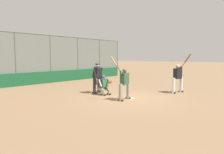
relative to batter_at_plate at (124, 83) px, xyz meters
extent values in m
plane|color=#846647|center=(-0.50, -0.08, -0.85)|extent=(160.00, 160.00, 0.00)
cube|color=white|center=(-0.50, -0.08, -0.84)|extent=(0.43, 0.43, 0.01)
cylinder|color=#515651|center=(-10.78, -9.04, 1.10)|extent=(0.08, 0.08, 3.90)
cylinder|color=#515651|center=(-7.84, -9.04, 1.10)|extent=(0.08, 0.08, 3.90)
cylinder|color=#515651|center=(-4.90, -9.04, 1.10)|extent=(0.08, 0.08, 3.90)
cylinder|color=#515651|center=(-1.97, -9.04, 1.10)|extent=(0.08, 0.08, 3.90)
cylinder|color=#515651|center=(0.97, -9.04, 1.10)|extent=(0.08, 0.08, 3.90)
cube|color=slate|center=(-0.50, -9.04, 1.10)|extent=(20.57, 0.01, 3.90)
cylinder|color=#515651|center=(-0.50, -9.04, 3.01)|extent=(20.57, 0.06, 0.06)
cube|color=#19512D|center=(-0.50, -8.94, -0.38)|extent=(20.15, 0.18, 0.94)
cylinder|color=gray|center=(-0.36, -0.02, -0.43)|extent=(0.17, 0.17, 0.84)
cube|color=black|center=(-0.36, -0.02, -0.81)|extent=(0.13, 0.29, 0.08)
cylinder|color=gray|center=(0.34, 0.03, -0.43)|extent=(0.17, 0.17, 0.84)
cube|color=black|center=(0.34, 0.03, -0.81)|extent=(0.13, 0.29, 0.08)
cube|color=#2D5138|center=(-0.01, 0.01, 0.21)|extent=(0.47, 0.30, 0.58)
sphere|color=brown|center=(-0.01, 0.01, 0.60)|extent=(0.21, 0.21, 0.21)
cylinder|color=#2D5138|center=(0.00, -0.02, 0.51)|extent=(0.59, 0.10, 0.22)
cylinder|color=#2D5138|center=(0.27, 0.00, 0.51)|extent=(0.13, 0.16, 0.16)
sphere|color=black|center=(0.28, -0.02, 0.57)|extent=(0.04, 0.04, 0.04)
cylinder|color=black|center=(0.34, -0.10, 0.72)|extent=(0.15, 0.19, 0.31)
cylinder|color=tan|center=(0.48, -0.28, 1.07)|extent=(0.25, 0.29, 0.45)
cylinder|color=gray|center=(-0.62, -1.54, -0.71)|extent=(0.14, 0.14, 0.29)
cylinder|color=gray|center=(-0.64, -1.72, -0.54)|extent=(0.22, 0.45, 0.22)
cube|color=black|center=(-0.62, -1.54, -0.81)|extent=(0.13, 0.27, 0.08)
cylinder|color=gray|center=(-0.24, -1.58, -0.71)|extent=(0.14, 0.14, 0.29)
cylinder|color=gray|center=(-0.26, -1.77, -0.54)|extent=(0.22, 0.45, 0.22)
cube|color=black|center=(-0.24, -1.58, -0.81)|extent=(0.13, 0.27, 0.08)
cube|color=navy|center=(-0.46, -1.79, -0.20)|extent=(0.45, 0.38, 0.52)
cube|color=#235B33|center=(-0.44, -1.65, -0.20)|extent=(0.39, 0.17, 0.43)
sphere|color=beige|center=(-0.46, -1.79, 0.13)|extent=(0.19, 0.19, 0.19)
sphere|color=#235B33|center=(-0.46, -1.79, 0.16)|extent=(0.21, 0.21, 0.21)
cylinder|color=navy|center=(-0.58, -1.54, -0.04)|extent=(0.32, 0.48, 0.15)
ellipsoid|color=brown|center=(-0.46, -1.33, -0.07)|extent=(0.31, 0.14, 0.24)
cylinder|color=beige|center=(-0.21, -1.82, -0.18)|extent=(0.12, 0.30, 0.42)
cylinder|color=#333333|center=(-0.84, -2.51, -0.40)|extent=(0.19, 0.19, 0.89)
cube|color=black|center=(-0.84, -2.51, -0.81)|extent=(0.13, 0.29, 0.08)
cylinder|color=#333333|center=(-0.43, -2.47, -0.40)|extent=(0.19, 0.19, 0.89)
cube|color=black|center=(-0.43, -2.47, -0.81)|extent=(0.13, 0.29, 0.08)
cube|color=black|center=(-0.64, -2.43, 0.36)|extent=(0.52, 0.46, 0.68)
sphere|color=beige|center=(-0.64, -2.43, 0.79)|extent=(0.22, 0.22, 0.22)
cylinder|color=black|center=(-0.64, -2.43, 0.85)|extent=(0.23, 0.23, 0.08)
cylinder|color=black|center=(-0.92, -2.39, 0.15)|extent=(0.14, 0.25, 0.95)
cylinder|color=black|center=(-0.36, -2.34, 0.15)|extent=(0.17, 0.26, 0.95)
cylinder|color=silver|center=(-3.41, 1.02, -0.40)|extent=(0.19, 0.19, 0.90)
cube|color=black|center=(-3.41, 1.02, -0.81)|extent=(0.17, 0.30, 0.08)
cylinder|color=silver|center=(-4.15, 1.18, -0.40)|extent=(0.19, 0.19, 0.90)
cube|color=black|center=(-4.15, 1.18, -0.81)|extent=(0.17, 0.30, 0.08)
cube|color=black|center=(-3.78, 1.10, 0.29)|extent=(0.54, 0.38, 0.62)
sphere|color=tan|center=(-3.78, 1.10, 0.71)|extent=(0.23, 0.23, 0.23)
cylinder|color=black|center=(-3.78, 1.13, 0.61)|extent=(0.63, 0.28, 0.23)
cylinder|color=black|center=(-4.07, 1.19, 0.61)|extent=(0.11, 0.16, 0.17)
sphere|color=black|center=(-4.07, 1.21, 0.68)|extent=(0.04, 0.04, 0.04)
cylinder|color=black|center=(-4.11, 1.31, 0.83)|extent=(0.11, 0.22, 0.33)
cylinder|color=maroon|center=(-4.19, 1.53, 1.21)|extent=(0.18, 0.34, 0.47)
sphere|color=black|center=(-6.14, -7.08, -0.82)|extent=(0.04, 0.04, 0.04)
cylinder|color=black|center=(-5.98, -7.11, -0.82)|extent=(0.33, 0.09, 0.03)
cylinder|color=#334789|center=(-5.59, -7.18, -0.82)|extent=(0.46, 0.15, 0.07)
ellipsoid|color=#56331E|center=(-4.62, -3.46, -0.79)|extent=(0.33, 0.21, 0.12)
ellipsoid|color=#56331E|center=(-4.52, -3.36, -0.80)|extent=(0.12, 0.09, 0.10)
sphere|color=white|center=(0.08, -2.38, -0.81)|extent=(0.07, 0.07, 0.07)
camera|label=1|loc=(8.54, 6.38, 1.28)|focal=35.00mm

